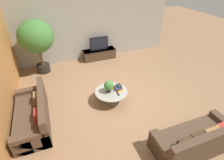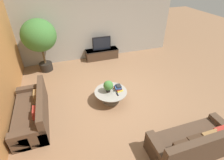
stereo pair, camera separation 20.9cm
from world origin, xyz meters
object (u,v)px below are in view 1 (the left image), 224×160
object	(u,v)px
coffee_table	(111,94)
couch_near_entry	(196,140)
potted_plant_tabletop	(109,86)
television	(99,44)
media_console	(99,54)
potted_palm_tall	(36,38)
couch_by_wall	(34,115)

from	to	relation	value
coffee_table	couch_near_entry	distance (m)	2.65
potted_plant_tabletop	television	bearing A→B (deg)	78.15
coffee_table	potted_plant_tabletop	xyz separation A→B (m)	(-0.07, 0.02, 0.34)
media_console	potted_plant_tabletop	size ratio (longest dim) A/B	3.92
couch_near_entry	potted_palm_tall	distance (m)	6.11
media_console	coffee_table	xyz separation A→B (m)	(-0.57, -3.08, 0.04)
coffee_table	potted_plant_tabletop	size ratio (longest dim) A/B	2.68
television	potted_palm_tall	distance (m)	2.62
coffee_table	television	bearing A→B (deg)	79.51
media_console	couch_by_wall	world-z (taller)	couch_by_wall
coffee_table	potted_plant_tabletop	distance (m)	0.34
television	couch_by_wall	distance (m)	4.31
coffee_table	couch_near_entry	size ratio (longest dim) A/B	0.51
couch_near_entry	potted_plant_tabletop	distance (m)	2.72
coffee_table	potted_plant_tabletop	world-z (taller)	potted_plant_tabletop
coffee_table	potted_palm_tall	bearing A→B (deg)	125.12
couch_by_wall	couch_near_entry	size ratio (longest dim) A/B	1.02
potted_plant_tabletop	couch_near_entry	bearing A→B (deg)	-61.28
couch_near_entry	potted_plant_tabletop	size ratio (longest dim) A/B	5.25
couch_near_entry	potted_palm_tall	size ratio (longest dim) A/B	0.95
television	potted_palm_tall	size ratio (longest dim) A/B	0.39
couch_by_wall	potted_palm_tall	xyz separation A→B (m)	(0.38, 2.84, 1.16)
potted_palm_tall	television	bearing A→B (deg)	7.36
couch_near_entry	potted_palm_tall	xyz separation A→B (m)	(-3.16, 5.10, 1.15)
media_console	coffee_table	distance (m)	3.13
couch_near_entry	potted_palm_tall	world-z (taller)	potted_palm_tall
coffee_table	couch_near_entry	bearing A→B (deg)	-62.48
television	potted_plant_tabletop	world-z (taller)	television
media_console	coffee_table	world-z (taller)	media_console
potted_palm_tall	potted_plant_tabletop	world-z (taller)	potted_palm_tall
media_console	couch_near_entry	size ratio (longest dim) A/B	0.75
couch_by_wall	couch_near_entry	distance (m)	4.20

